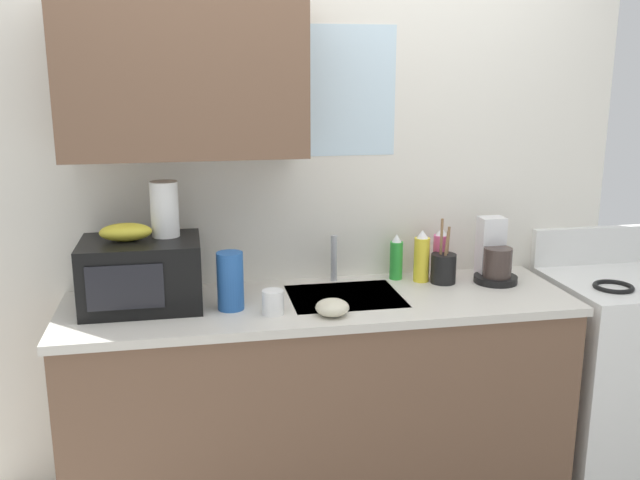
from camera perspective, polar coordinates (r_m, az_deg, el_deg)
kitchen_wall_assembly at (r=3.03m, az=-3.03°, el=5.22°), size 2.85×0.42×2.50m
counter_unit at (r=3.03m, az=0.04°, el=-12.77°), size 2.08×0.63×0.90m
sink_faucet at (r=3.08m, az=1.15°, el=-1.50°), size 0.03×0.03×0.21m
stove_range at (r=3.54m, az=22.92°, el=-9.88°), size 0.60×0.60×1.08m
microwave at (r=2.83m, az=-14.41°, el=-2.68°), size 0.46×0.35×0.27m
banana_bunch at (r=2.79m, az=-15.63°, el=0.63°), size 0.20×0.11×0.07m
paper_towel_roll at (r=2.82m, az=-12.61°, el=2.49°), size 0.11×0.11×0.22m
coffee_maker at (r=3.17m, az=14.06°, el=-1.43°), size 0.19×0.21×0.28m
dish_soap_bottle_green at (r=3.13m, az=6.26°, el=-1.48°), size 0.06×0.06×0.21m
dish_soap_bottle_yellow at (r=3.10m, az=8.32°, el=-1.41°), size 0.07×0.07×0.23m
dish_soap_bottle_pink at (r=3.16m, az=9.86°, el=-1.18°), size 0.07×0.07×0.23m
cereal_canister at (r=2.74m, az=-7.36°, el=-3.35°), size 0.10×0.10×0.23m
mug_white at (r=2.69m, az=-3.87°, el=-5.11°), size 0.08×0.08×0.09m
utensil_crock at (r=3.11m, az=10.07°, el=-2.22°), size 0.11×0.11×0.29m
small_bowl at (r=2.67m, az=1.01°, el=-5.54°), size 0.13×0.13×0.06m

